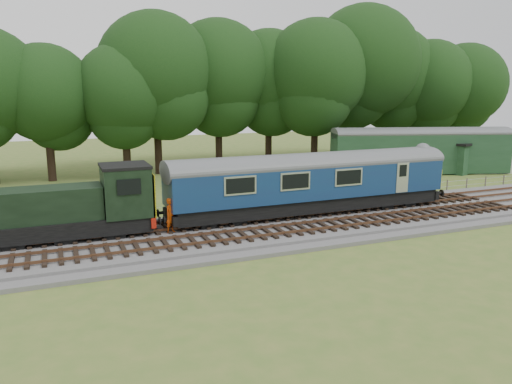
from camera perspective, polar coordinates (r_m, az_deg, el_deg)
name	(u,v)px	position (r m, az deg, el deg)	size (l,w,h in m)	color
ground	(257,232)	(28.57, 0.14, -4.54)	(120.00, 120.00, 0.00)	#4A6927
ballast	(257,229)	(28.52, 0.14, -4.20)	(70.00, 7.00, 0.35)	#4C4C4F
track_north	(248,219)	(29.71, -0.89, -3.07)	(67.20, 2.40, 0.21)	black
track_south	(269,232)	(27.04, 1.44, -4.57)	(67.20, 2.40, 0.21)	black
fence	(231,214)	(32.63, -2.87, -2.48)	(64.00, 0.12, 1.00)	#6B6054
tree_line	(171,173)	(49.15, -9.69, 2.20)	(70.00, 8.00, 18.00)	black
dmu_railcar	(311,178)	(30.98, 6.33, 1.63)	(18.05, 2.86, 3.88)	black
shunter_loco	(73,208)	(27.43, -20.21, -1.70)	(8.91, 2.60, 3.38)	black
worker	(171,215)	(27.33, -9.72, -2.66)	(0.69, 0.45, 1.89)	#FF530D
parked_coach	(420,148)	(50.30, 18.26, 4.78)	(16.98, 7.77, 4.31)	#1B3B22
shed	(455,157)	(52.32, 21.82, 3.78)	(4.66, 4.66, 2.99)	#1B3B22
caravan	(492,160)	(53.76, 25.32, 3.30)	(4.74, 2.32, 2.32)	#B6B6B1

